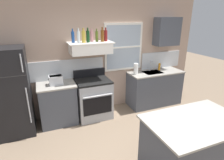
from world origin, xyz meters
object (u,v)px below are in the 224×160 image
at_px(toaster, 56,80).
at_px(dish_soap_bottle, 159,67).
at_px(stove_range, 93,98).
at_px(bottle_amber_wine, 102,36).
at_px(bottle_red_label_wine, 106,36).
at_px(bottle_rose_pink, 92,36).
at_px(paper_towel_roll, 136,69).
at_px(kitchen_island, 192,147).
at_px(bottle_champagne_gold_foil, 84,37).
at_px(bottle_dark_green_wine, 88,36).
at_px(bottle_clear_tall, 79,37).
at_px(bottle_blue_liqueur, 73,37).
at_px(bottle_olive_oil_square, 97,36).
at_px(refrigerator, 11,93).

bearing_deg(toaster, dish_soap_bottle, 2.43).
xyz_separation_m(stove_range, bottle_amber_wine, (0.27, 0.06, 1.41)).
relative_size(toaster, bottle_red_label_wine, 1.01).
relative_size(bottle_rose_pink, paper_towel_roll, 1.03).
bearing_deg(kitchen_island, toaster, 126.99).
relative_size(bottle_champagne_gold_foil, bottle_amber_wine, 0.97).
relative_size(bottle_dark_green_wine, paper_towel_roll, 1.12).
relative_size(toaster, bottle_amber_wine, 0.97).
bearing_deg(toaster, stove_range, -1.73).
bearing_deg(bottle_clear_tall, stove_range, -12.10).
xyz_separation_m(toaster, bottle_clear_tall, (0.54, 0.03, 0.86)).
bearing_deg(bottle_dark_green_wine, bottle_clear_tall, -179.27).
distance_m(toaster, bottle_amber_wine, 1.37).
bearing_deg(bottle_rose_pink, bottle_blue_liqueur, 179.84).
xyz_separation_m(bottle_red_label_wine, kitchen_island, (0.50, -2.27, -1.41)).
xyz_separation_m(bottle_blue_liqueur, bottle_amber_wine, (0.62, -0.08, 0.01)).
bearing_deg(bottle_olive_oil_square, bottle_champagne_gold_foil, -167.02).
distance_m(bottle_blue_liqueur, bottle_rose_pink, 0.40).
relative_size(stove_range, bottle_red_label_wine, 3.71).
distance_m(bottle_champagne_gold_foil, bottle_amber_wine, 0.42).
xyz_separation_m(bottle_blue_liqueur, kitchen_island, (1.21, -2.31, -1.41)).
bearing_deg(bottle_red_label_wine, bottle_dark_green_wine, -173.97).
relative_size(stove_range, bottle_champagne_gold_foil, 3.67).
height_order(stove_range, dish_soap_bottle, same).
distance_m(bottle_olive_oil_square, dish_soap_bottle, 1.93).
height_order(toaster, kitchen_island, toaster).
distance_m(bottle_red_label_wine, kitchen_island, 2.72).
bearing_deg(bottle_rose_pink, kitchen_island, -70.61).
bearing_deg(kitchen_island, bottle_rose_pink, 109.39).
relative_size(bottle_amber_wine, bottle_red_label_wine, 1.04).
distance_m(stove_range, bottle_clear_tall, 1.43).
bearing_deg(bottle_blue_liqueur, paper_towel_roll, -3.93).
relative_size(bottle_clear_tall, bottle_rose_pink, 1.07).
distance_m(bottle_dark_green_wine, paper_towel_roll, 1.43).
bearing_deg(stove_range, bottle_red_label_wine, 15.73).
distance_m(bottle_blue_liqueur, dish_soap_bottle, 2.40).
xyz_separation_m(bottle_blue_liqueur, bottle_champagne_gold_foil, (0.20, -0.09, 0.01)).
relative_size(refrigerator, stove_range, 1.60).
relative_size(stove_range, bottle_rose_pink, 3.93).
relative_size(bottle_champagne_gold_foil, paper_towel_roll, 1.10).
bearing_deg(bottle_dark_green_wine, bottle_blue_liqueur, 164.81).
xyz_separation_m(stove_range, bottle_champagne_gold_foil, (-0.15, 0.05, 1.41)).
bearing_deg(bottle_clear_tall, refrigerator, -176.82).
bearing_deg(bottle_blue_liqueur, bottle_dark_green_wine, -15.19).
height_order(bottle_dark_green_wine, bottle_olive_oil_square, bottle_dark_green_wine).
height_order(stove_range, bottle_red_label_wine, bottle_red_label_wine).
bearing_deg(kitchen_island, bottle_red_label_wine, 102.46).
relative_size(bottle_champagne_gold_foil, bottle_dark_green_wine, 0.99).
relative_size(refrigerator, bottle_champagne_gold_foil, 5.87).
distance_m(bottle_champagne_gold_foil, bottle_red_label_wine, 0.51).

